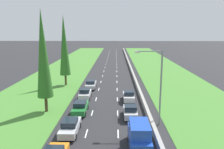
{
  "coord_description": "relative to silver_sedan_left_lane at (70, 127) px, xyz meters",
  "views": [
    {
      "loc": [
        1.46,
        -1.13,
        11.3
      ],
      "look_at": [
        0.55,
        51.68,
        0.24
      ],
      "focal_mm": 34.98,
      "sensor_mm": 36.0,
      "label": 1
    }
  ],
  "objects": [
    {
      "name": "silver_hatchback_right_lane",
      "position": [
        6.88,
        4.54,
        0.02
      ],
      "size": [
        1.74,
        3.9,
        1.72
      ],
      "color": "silver",
      "rests_on": "ground"
    },
    {
      "name": "grass_verge_left",
      "position": [
        -9.14,
        39.0,
        -0.79
      ],
      "size": [
        14.0,
        140.0,
        0.04
      ],
      "primitive_type": "cube",
      "color": "#478433",
      "rests_on": "ground"
    },
    {
      "name": "median_barrier",
      "position": [
        9.21,
        39.0,
        -0.39
      ],
      "size": [
        0.44,
        120.0,
        0.85
      ],
      "primitive_type": "cube",
      "color": "#9E9B93",
      "rests_on": "ground"
    },
    {
      "name": "poplar_tree_third",
      "position": [
        -5.23,
        21.04,
        7.26
      ],
      "size": [
        2.15,
        2.15,
        14.04
      ],
      "color": "#4C3823",
      "rests_on": "ground"
    },
    {
      "name": "silver_sedan_left_lane",
      "position": [
        0.0,
        0.0,
        0.0
      ],
      "size": [
        1.82,
        4.5,
        1.64
      ],
      "color": "silver",
      "rests_on": "ground"
    },
    {
      "name": "ground_plane",
      "position": [
        3.51,
        39.0,
        -0.81
      ],
      "size": [
        300.0,
        300.0,
        0.0
      ],
      "primitive_type": "plane",
      "color": "#28282B",
      "rests_on": "ground"
    },
    {
      "name": "lane_markings",
      "position": [
        3.51,
        39.0,
        -0.81
      ],
      "size": [
        3.64,
        116.0,
        0.01
      ],
      "color": "white",
      "rests_on": "ground"
    },
    {
      "name": "street_light_mast",
      "position": [
        9.88,
        2.46,
        4.42
      ],
      "size": [
        3.2,
        0.28,
        9.0
      ],
      "color": "gray",
      "rests_on": "ground"
    },
    {
      "name": "silver_sedan_left_lane_sixth",
      "position": [
        0.19,
        18.64,
        0.0
      ],
      "size": [
        1.82,
        4.5,
        1.64
      ],
      "color": "silver",
      "rests_on": "ground"
    },
    {
      "name": "white_hatchback_right_lane",
      "position": [
        7.05,
        11.17,
        0.02
      ],
      "size": [
        1.74,
        3.9,
        1.72
      ],
      "color": "white",
      "rests_on": "ground"
    },
    {
      "name": "poplar_tree_second",
      "position": [
        -4.66,
        6.47,
        7.22
      ],
      "size": [
        2.15,
        2.15,
        13.96
      ],
      "color": "#4C3823",
      "rests_on": "ground"
    },
    {
      "name": "blue_van_right_lane",
      "position": [
        7.2,
        -3.21,
        0.59
      ],
      "size": [
        1.96,
        4.9,
        2.82
      ],
      "color": "#1E47B7",
      "rests_on": "ground"
    },
    {
      "name": "grass_verge_right",
      "position": [
        17.86,
        39.0,
        -0.79
      ],
      "size": [
        14.0,
        140.0,
        0.04
      ],
      "primitive_type": "cube",
      "color": "#478433",
      "rests_on": "ground"
    },
    {
      "name": "green_sedan_left_lane",
      "position": [
        0.15,
        6.04,
        0.0
      ],
      "size": [
        1.82,
        4.5,
        1.64
      ],
      "color": "#237A33",
      "rests_on": "ground"
    },
    {
      "name": "white_hatchback_left_lane",
      "position": [
        -0.08,
        12.35,
        0.02
      ],
      "size": [
        1.74,
        3.9,
        1.72
      ],
      "color": "white",
      "rests_on": "ground"
    }
  ]
}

